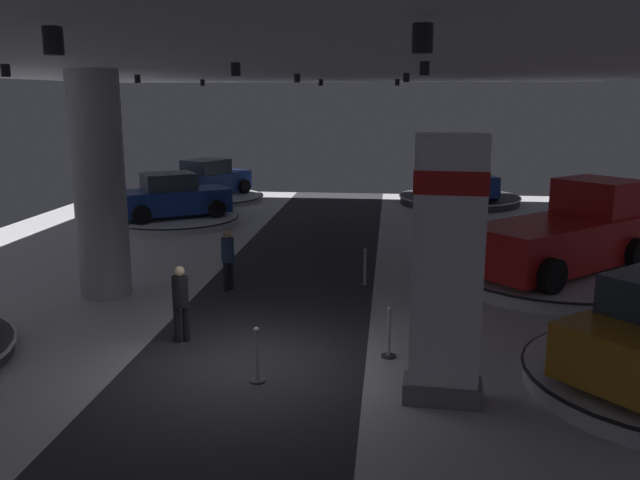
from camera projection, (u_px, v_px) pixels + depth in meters
The scene contains 17 objects.
ground at pixel (247, 366), 12.23m from camera, with size 24.00×44.00×0.06m.
ceiling_with_spotlights at pixel (239, 55), 11.03m from camera, with size 24.00×44.00×0.39m.
column_left at pixel (99, 185), 15.96m from camera, with size 1.24×1.24×5.50m.
brand_sign_pylon at pixel (447, 269), 10.31m from camera, with size 1.31×0.74×4.33m.
display_platform_deep_left at pixel (209, 197), 31.34m from camera, with size 5.16×5.16×0.22m.
display_car_deep_left at pixel (208, 179), 31.13m from camera, with size 3.60×4.56×1.71m.
display_platform_deep_right at pixel (459, 199), 30.29m from camera, with size 5.51×5.51×0.36m.
display_car_deep_right at pixel (460, 179), 30.06m from camera, with size 3.28×4.56×1.71m.
display_platform_far_left at pixel (174, 219), 25.67m from camera, with size 5.00×5.00×0.26m.
display_car_far_left at pixel (172, 197), 25.46m from camera, with size 4.51×3.78×1.71m.
display_platform_mid_right at pixel (555, 276), 17.43m from camera, with size 5.68×5.68×0.36m.
pickup_truck_mid_right at pixel (565, 234), 17.38m from camera, with size 5.35×5.10×2.30m.
visitor_walking_near at pixel (228, 256), 16.70m from camera, with size 0.32×0.32×1.59m.
visitor_walking_far at pixel (180, 299), 13.17m from camera, with size 0.32×0.32×1.59m.
stanchion_a at pixel (365, 272), 17.17m from camera, with size 0.28×0.28×1.01m.
stanchion_b at pixel (257, 362), 11.41m from camera, with size 0.28×0.28×1.01m.
stanchion_c at pixel (389, 339), 12.50m from camera, with size 0.28×0.28×1.01m.
Camera 1 is at (2.59, -11.22, 4.90)m, focal length 36.96 mm.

